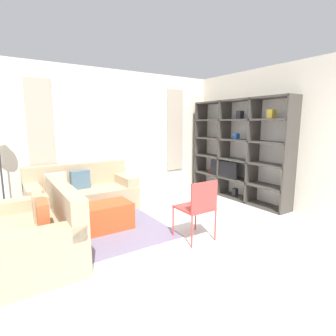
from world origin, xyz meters
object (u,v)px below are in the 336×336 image
Objects in this scene: shelving_unit at (239,150)px; couch_main at (82,195)px; couch_side at (41,232)px; folding_chair at (198,205)px; ottoman at (108,216)px.

shelving_unit is 3.32m from couch_main.
couch_side is at bearing -121.59° from couch_main.
couch_side is (-0.89, -1.45, 0.00)m from couch_main.
couch_main and couch_side have the same top height.
shelving_unit reaches higher than couch_side.
couch_main is 2.19× the size of folding_chair.
folding_chair reaches higher than ottoman.
couch_side is at bearing -158.16° from ottoman.
couch_main reaches higher than folding_chair.
folding_chair is (-2.10, -1.19, -0.53)m from shelving_unit.
couch_side is (-3.99, -0.51, -0.73)m from shelving_unit.
folding_chair is (1.00, -2.13, 0.20)m from couch_main.
couch_side reaches higher than folding_chair.
shelving_unit is at bearing -16.88° from couch_main.
folding_chair is at bearing -150.37° from shelving_unit.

